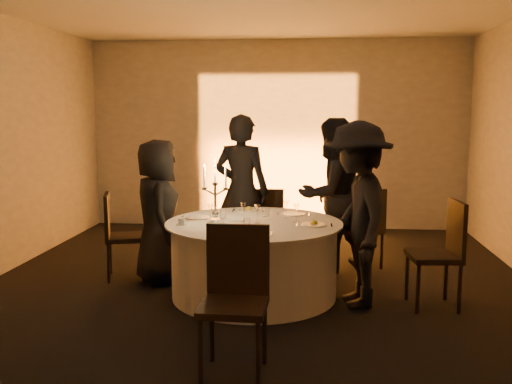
# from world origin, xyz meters

# --- Properties ---
(floor) EXTENTS (7.00, 7.00, 0.00)m
(floor) POSITION_xyz_m (0.00, 0.00, 0.00)
(floor) COLOR black
(floor) RESTS_ON ground
(wall_back) EXTENTS (7.00, 0.00, 7.00)m
(wall_back) POSITION_xyz_m (0.00, 3.50, 1.50)
(wall_back) COLOR #ABA69F
(wall_back) RESTS_ON floor
(wall_front) EXTENTS (7.00, 0.00, 7.00)m
(wall_front) POSITION_xyz_m (0.00, -3.50, 1.50)
(wall_front) COLOR #ABA69F
(wall_front) RESTS_ON floor
(uplighter_fixture) EXTENTS (0.25, 0.12, 0.10)m
(uplighter_fixture) POSITION_xyz_m (0.00, 3.20, 0.05)
(uplighter_fixture) COLOR black
(uplighter_fixture) RESTS_ON floor
(banquet_table) EXTENTS (1.80, 1.80, 0.77)m
(banquet_table) POSITION_xyz_m (0.00, 0.00, 0.38)
(banquet_table) COLOR black
(banquet_table) RESTS_ON floor
(chair_left) EXTENTS (0.53, 0.53, 0.97)m
(chair_left) POSITION_xyz_m (-1.59, 0.45, 0.55)
(chair_left) COLOR black
(chair_left) RESTS_ON floor
(chair_back_left) EXTENTS (0.42, 0.42, 0.94)m
(chair_back_left) POSITION_xyz_m (0.03, 1.35, 0.53)
(chair_back_left) COLOR black
(chair_back_left) RESTS_ON floor
(chair_back_right) EXTENTS (0.60, 0.60, 0.97)m
(chair_back_right) POSITION_xyz_m (1.22, 1.06, 0.55)
(chair_back_right) COLOR black
(chair_back_right) RESTS_ON floor
(chair_right) EXTENTS (0.50, 0.50, 1.04)m
(chair_right) POSITION_xyz_m (1.84, -0.16, 0.59)
(chair_right) COLOR black
(chair_right) RESTS_ON floor
(chair_front) EXTENTS (0.48, 0.48, 1.07)m
(chair_front) POSITION_xyz_m (0.04, -1.70, 0.61)
(chair_front) COLOR black
(chair_front) RESTS_ON floor
(guest_left) EXTENTS (0.72, 0.89, 1.58)m
(guest_left) POSITION_xyz_m (-1.10, 0.37, 0.79)
(guest_left) COLOR black
(guest_left) RESTS_ON floor
(guest_back_left) EXTENTS (0.76, 0.59, 1.85)m
(guest_back_left) POSITION_xyz_m (-0.26, 1.08, 0.93)
(guest_back_left) COLOR black
(guest_back_left) RESTS_ON floor
(guest_back_right) EXTENTS (1.11, 1.08, 1.81)m
(guest_back_right) POSITION_xyz_m (0.80, 1.04, 0.90)
(guest_back_right) COLOR black
(guest_back_right) RESTS_ON floor
(guest_right) EXTENTS (0.85, 1.26, 1.80)m
(guest_right) POSITION_xyz_m (1.02, -0.17, 0.90)
(guest_right) COLOR black
(guest_right) RESTS_ON floor
(plate_left) EXTENTS (0.36, 0.27, 0.01)m
(plate_left) POSITION_xyz_m (-0.61, 0.15, 0.78)
(plate_left) COLOR white
(plate_left) RESTS_ON banquet_table
(plate_back_left) EXTENTS (0.36, 0.24, 0.08)m
(plate_back_left) POSITION_xyz_m (-0.13, 0.62, 0.79)
(plate_back_left) COLOR white
(plate_back_left) RESTS_ON banquet_table
(plate_back_right) EXTENTS (0.35, 0.26, 0.01)m
(plate_back_right) POSITION_xyz_m (0.38, 0.44, 0.78)
(plate_back_right) COLOR white
(plate_back_right) RESTS_ON banquet_table
(plate_right) EXTENTS (0.36, 0.25, 0.08)m
(plate_right) POSITION_xyz_m (0.61, -0.11, 0.79)
(plate_right) COLOR white
(plate_right) RESTS_ON banquet_table
(plate_front) EXTENTS (0.36, 0.25, 0.01)m
(plate_front) POSITION_xyz_m (0.05, -0.53, 0.78)
(plate_front) COLOR white
(plate_front) RESTS_ON banquet_table
(coffee_cup) EXTENTS (0.11, 0.11, 0.07)m
(coffee_cup) POSITION_xyz_m (-0.70, -0.21, 0.80)
(coffee_cup) COLOR white
(coffee_cup) RESTS_ON banquet_table
(candelabra) EXTENTS (0.27, 0.13, 0.64)m
(candelabra) POSITION_xyz_m (-0.40, 0.03, 0.99)
(candelabra) COLOR silver
(candelabra) RESTS_ON banquet_table
(wine_glass_a) EXTENTS (0.07, 0.07, 0.19)m
(wine_glass_a) POSITION_xyz_m (0.43, 0.04, 0.91)
(wine_glass_a) COLOR silver
(wine_glass_a) RESTS_ON banquet_table
(wine_glass_b) EXTENTS (0.07, 0.07, 0.19)m
(wine_glass_b) POSITION_xyz_m (-0.43, -0.07, 0.91)
(wine_glass_b) COLOR silver
(wine_glass_b) RESTS_ON banquet_table
(wine_glass_c) EXTENTS (0.07, 0.07, 0.19)m
(wine_glass_c) POSITION_xyz_m (0.31, 0.25, 0.91)
(wine_glass_c) COLOR silver
(wine_glass_c) RESTS_ON banquet_table
(wine_glass_d) EXTENTS (0.07, 0.07, 0.19)m
(wine_glass_d) POSITION_xyz_m (0.04, -0.06, 0.91)
(wine_glass_d) COLOR silver
(wine_glass_d) RESTS_ON banquet_table
(wine_glass_e) EXTENTS (0.07, 0.07, 0.19)m
(wine_glass_e) POSITION_xyz_m (-0.11, 0.03, 0.91)
(wine_glass_e) COLOR silver
(wine_glass_e) RESTS_ON banquet_table
(tumbler_a) EXTENTS (0.07, 0.07, 0.09)m
(tumbler_a) POSITION_xyz_m (-0.29, -0.35, 0.82)
(tumbler_a) COLOR silver
(tumbler_a) RESTS_ON banquet_table
(tumbler_b) EXTENTS (0.07, 0.07, 0.09)m
(tumbler_b) POSITION_xyz_m (-0.34, 0.16, 0.82)
(tumbler_b) COLOR silver
(tumbler_b) RESTS_ON banquet_table
(tumbler_c) EXTENTS (0.07, 0.07, 0.09)m
(tumbler_c) POSITION_xyz_m (-0.04, -0.25, 0.82)
(tumbler_c) COLOR silver
(tumbler_c) RESTS_ON banquet_table
(tumbler_d) EXTENTS (0.07, 0.07, 0.09)m
(tumbler_d) POSITION_xyz_m (0.10, 0.31, 0.82)
(tumbler_d) COLOR silver
(tumbler_d) RESTS_ON banquet_table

